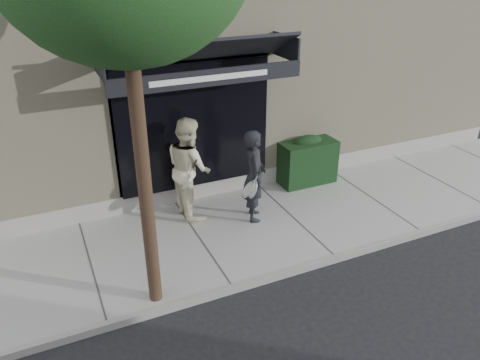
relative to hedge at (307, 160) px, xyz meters
name	(u,v)px	position (x,y,z in m)	size (l,w,h in m)	color
ground	(291,221)	(-1.10, -1.25, -0.66)	(80.00, 80.00, 0.00)	black
sidewalk	(291,218)	(-1.10, -1.25, -0.60)	(20.00, 3.00, 0.12)	#9A9A95
curb	(335,258)	(-1.10, -2.80, -0.59)	(20.00, 0.10, 0.14)	gray
building_facade	(202,44)	(-1.11, 3.71, 2.08)	(14.30, 8.04, 5.64)	#C3BA94
hedge	(307,160)	(0.00, 0.00, 0.00)	(1.30, 0.70, 1.14)	black
pedestrian_front	(254,176)	(-1.83, -0.99, 0.40)	(0.77, 0.96, 1.87)	black
pedestrian_back	(189,167)	(-2.92, -0.28, 0.49)	(0.85, 1.06, 2.05)	beige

